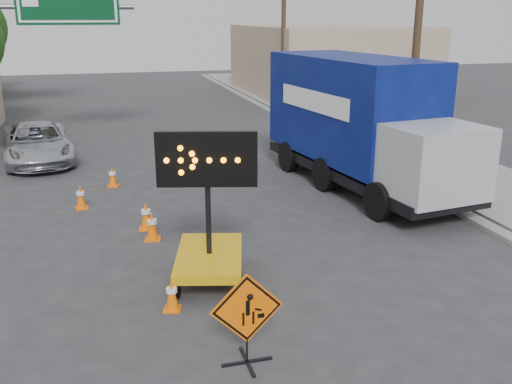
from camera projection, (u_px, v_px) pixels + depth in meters
name	position (u px, v px, depth m)	size (l,w,h in m)	color
ground	(273.00, 373.00, 8.78)	(100.00, 100.00, 0.00)	#2D2D30
curb_right	(330.00, 143.00, 24.40)	(0.40, 60.00, 0.12)	gray
sidewalk_right	(379.00, 139.00, 24.99)	(4.00, 60.00, 0.15)	gray
building_right_far	(325.00, 61.00, 39.03)	(10.00, 14.00, 4.60)	tan
highway_gantry	(34.00, 21.00, 22.65)	(6.18, 0.38, 6.90)	slate
utility_pole_near	(417.00, 34.00, 18.64)	(1.80, 0.26, 9.00)	#48311F
utility_pole_far	(283.00, 27.00, 31.52)	(1.80, 0.26, 9.00)	#48311F
construction_sign	(247.00, 317.00, 8.80)	(1.17, 0.83, 1.55)	black
arrow_board	(209.00, 248.00, 11.71)	(1.95, 2.46, 3.14)	#CF9D0B
pickup_truck	(37.00, 143.00, 21.28)	(2.36, 5.12, 1.42)	silver
box_truck	(360.00, 130.00, 17.85)	(3.59, 8.81, 4.05)	black
cone_a	(172.00, 294.00, 10.58)	(0.40, 0.40, 0.63)	#FF6505
cone_b	(152.00, 225.00, 13.91)	(0.43, 0.43, 0.74)	#FF6505
cone_c	(146.00, 215.00, 14.59)	(0.44, 0.44, 0.75)	#FF6505
cone_d	(81.00, 197.00, 16.19)	(0.39, 0.39, 0.70)	#FF6505
cone_e	(112.00, 176.00, 18.28)	(0.41, 0.41, 0.69)	#FF6505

